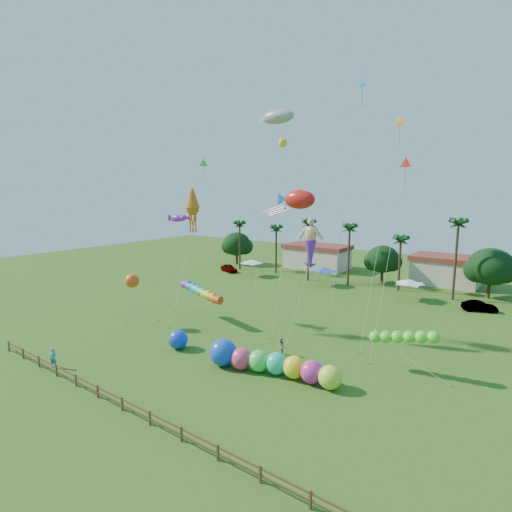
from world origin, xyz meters
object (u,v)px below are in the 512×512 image
Objects in this scene: spectator_b at (281,347)px; caterpillar_inflatable at (268,363)px; spectator_a at (53,358)px; car_b at (479,306)px; car_a at (229,268)px; blue_ball at (178,339)px.

caterpillar_inflatable is at bearing -24.58° from spectator_b.
spectator_a is 18.84m from caterpillar_inflatable.
spectator_a is at bearing -158.56° from caterpillar_inflatable.
car_b is 49.57m from spectator_a.
car_b is 2.46× the size of spectator_b.
caterpillar_inflatable is at bearing -115.63° from car_a.
car_a is 44.33m from caterpillar_inflatable.
spectator_b is at bearing 133.57° from car_b.
spectator_b is at bearing 96.55° from caterpillar_inflatable.
caterpillar_inflatable is at bearing 138.55° from car_b.
caterpillar_inflatable is (30.97, -31.72, 0.29)m from car_a.
car_a is 2.46× the size of spectator_a.
spectator_a is at bearing -140.15° from car_a.
spectator_a reaches higher than car_a.
spectator_a is (15.05, -41.82, 0.14)m from car_a.
car_b is 2.17× the size of blue_ball.
spectator_a reaches higher than car_b.
spectator_a is 0.91× the size of blue_ball.
car_a is 0.36× the size of caterpillar_inflatable.
blue_ball is at bearing 29.99° from spectator_a.
car_a reaches higher than car_b.
spectator_b is (14.65, 14.08, -0.03)m from spectator_a.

